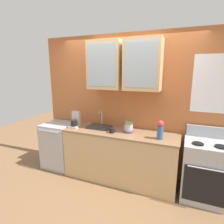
# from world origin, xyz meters

# --- Properties ---
(ground_plane) EXTENTS (10.00, 10.00, 0.00)m
(ground_plane) POSITION_xyz_m (0.00, 0.00, 0.00)
(ground_plane) COLOR brown
(back_wall_unit) EXTENTS (3.36, 0.45, 2.57)m
(back_wall_unit) POSITION_xyz_m (0.01, 0.29, 1.49)
(back_wall_unit) COLOR #B76638
(back_wall_unit) RESTS_ON ground_plane
(counter) EXTENTS (1.98, 0.62, 0.90)m
(counter) POSITION_xyz_m (0.00, 0.00, 0.45)
(counter) COLOR tan
(counter) RESTS_ON ground_plane
(stove_range) EXTENTS (0.65, 0.61, 1.08)m
(stove_range) POSITION_xyz_m (1.36, -0.00, 0.46)
(stove_range) COLOR #ADAFB5
(stove_range) RESTS_ON ground_plane
(sink_faucet) EXTENTS (0.41, 0.31, 0.30)m
(sink_faucet) POSITION_xyz_m (-0.44, 0.08, 0.93)
(sink_faucet) COLOR #2D2D30
(sink_faucet) RESTS_ON counter
(bowl_stack) EXTENTS (0.17, 0.17, 0.19)m
(bowl_stack) POSITION_xyz_m (0.14, 0.02, 0.99)
(bowl_stack) COLOR #4C4C54
(bowl_stack) RESTS_ON counter
(vase) EXTENTS (0.09, 0.09, 0.29)m
(vase) POSITION_xyz_m (0.68, -0.10, 1.05)
(vase) COLOR #33598C
(vase) RESTS_ON counter
(cup_near_sink) EXTENTS (0.12, 0.08, 0.09)m
(cup_near_sink) POSITION_xyz_m (-0.11, -0.11, 0.95)
(cup_near_sink) COLOR black
(cup_near_sink) RESTS_ON counter
(dishwasher) EXTENTS (0.60, 0.60, 0.90)m
(dishwasher) POSITION_xyz_m (-1.29, -0.00, 0.45)
(dishwasher) COLOR #ADAFB5
(dishwasher) RESTS_ON ground_plane
(coffee_maker) EXTENTS (0.17, 0.20, 0.29)m
(coffee_maker) POSITION_xyz_m (-0.87, -0.05, 1.01)
(coffee_maker) COLOR #B7B7BC
(coffee_maker) RESTS_ON counter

